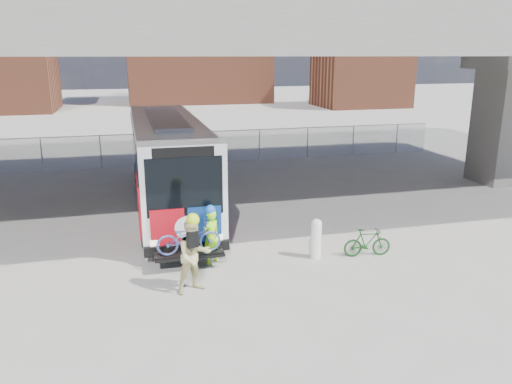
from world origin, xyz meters
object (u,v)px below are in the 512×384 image
object	(u,v)px
bus	(167,156)
bike_parked	(367,243)
cyclist_hivis	(211,235)
cyclist_tan	(194,255)
bollard	(316,237)

from	to	relation	value
bus	bike_parked	size ratio (longest dim) A/B	8.68
bus	cyclist_hivis	size ratio (longest dim) A/B	7.08
cyclist_tan	bike_parked	bearing A→B (deg)	-7.39
bollard	cyclist_hivis	world-z (taller)	cyclist_hivis
cyclist_hivis	cyclist_tan	xyz separation A→B (m)	(-0.73, -1.70, 0.14)
bus	bollard	xyz separation A→B (m)	(3.85, -6.73, -1.43)
cyclist_hivis	cyclist_tan	distance (m)	1.86
cyclist_tan	bike_parked	distance (m)	5.60
bus	bollard	size ratio (longest dim) A/B	10.21
cyclist_tan	bike_parked	xyz separation A→B (m)	(5.48, 1.02, -0.57)
bollard	cyclist_hivis	size ratio (longest dim) A/B	0.69
bike_parked	bus	bearing A→B (deg)	44.86
cyclist_hivis	bike_parked	distance (m)	4.82
bollard	cyclist_tan	xyz separation A→B (m)	(-3.89, -1.29, 0.34)
bike_parked	bollard	bearing A→B (deg)	87.54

